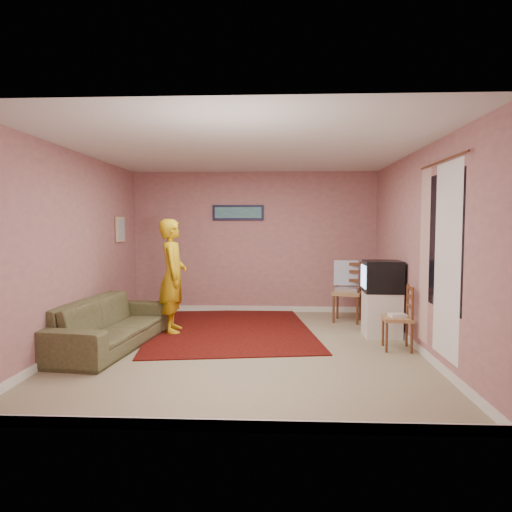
{
  "coord_description": "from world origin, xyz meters",
  "views": [
    {
      "loc": [
        0.42,
        -5.97,
        1.64
      ],
      "look_at": [
        0.12,
        0.6,
        1.18
      ],
      "focal_mm": 32.0,
      "sensor_mm": 36.0,
      "label": 1
    }
  ],
  "objects_px": {
    "tv_cabinet": "(382,314)",
    "sofa": "(110,323)",
    "crt_tv": "(382,277)",
    "chair_b": "(397,310)",
    "person": "(173,276)",
    "chair_a": "(347,286)"
  },
  "relations": [
    {
      "from": "tv_cabinet",
      "to": "sofa",
      "type": "height_order",
      "value": "tv_cabinet"
    },
    {
      "from": "tv_cabinet",
      "to": "crt_tv",
      "type": "height_order",
      "value": "crt_tv"
    },
    {
      "from": "chair_b",
      "to": "person",
      "type": "distance_m",
      "value": 3.27
    },
    {
      "from": "sofa",
      "to": "crt_tv",
      "type": "bearing_deg",
      "value": -71.59
    },
    {
      "from": "chair_a",
      "to": "sofa",
      "type": "relative_size",
      "value": 0.25
    },
    {
      "from": "chair_b",
      "to": "person",
      "type": "bearing_deg",
      "value": -100.04
    },
    {
      "from": "chair_a",
      "to": "crt_tv",
      "type": "bearing_deg",
      "value": -53.62
    },
    {
      "from": "person",
      "to": "chair_b",
      "type": "bearing_deg",
      "value": -114.06
    },
    {
      "from": "tv_cabinet",
      "to": "crt_tv",
      "type": "relative_size",
      "value": 1.17
    },
    {
      "from": "crt_tv",
      "to": "chair_b",
      "type": "xyz_separation_m",
      "value": [
        0.05,
        -0.7,
        -0.36
      ]
    },
    {
      "from": "tv_cabinet",
      "to": "chair_a",
      "type": "xyz_separation_m",
      "value": [
        -0.35,
        1.0,
        0.29
      ]
    },
    {
      "from": "crt_tv",
      "to": "person",
      "type": "bearing_deg",
      "value": 178.75
    },
    {
      "from": "chair_b",
      "to": "sofa",
      "type": "xyz_separation_m",
      "value": [
        -3.79,
        -0.07,
        -0.2
      ]
    },
    {
      "from": "tv_cabinet",
      "to": "chair_a",
      "type": "height_order",
      "value": "chair_a"
    },
    {
      "from": "crt_tv",
      "to": "person",
      "type": "distance_m",
      "value": 3.1
    },
    {
      "from": "tv_cabinet",
      "to": "chair_b",
      "type": "height_order",
      "value": "chair_b"
    },
    {
      "from": "chair_a",
      "to": "chair_b",
      "type": "height_order",
      "value": "chair_a"
    },
    {
      "from": "tv_cabinet",
      "to": "sofa",
      "type": "bearing_deg",
      "value": -168.46
    },
    {
      "from": "tv_cabinet",
      "to": "chair_b",
      "type": "relative_size",
      "value": 1.41
    },
    {
      "from": "chair_b",
      "to": "person",
      "type": "relative_size",
      "value": 0.27
    },
    {
      "from": "tv_cabinet",
      "to": "crt_tv",
      "type": "distance_m",
      "value": 0.56
    },
    {
      "from": "crt_tv",
      "to": "person",
      "type": "relative_size",
      "value": 0.32
    }
  ]
}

